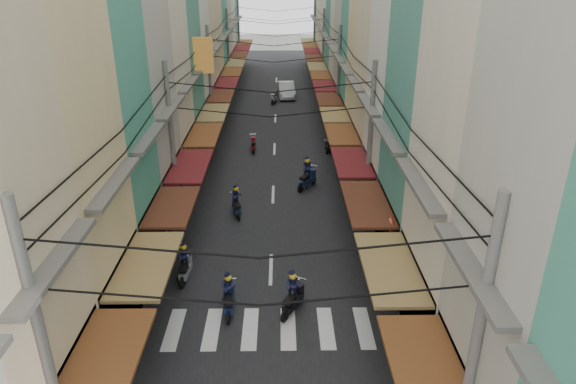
{
  "coord_description": "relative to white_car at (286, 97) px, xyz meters",
  "views": [
    {
      "loc": [
        0.47,
        -21.19,
        12.31
      ],
      "look_at": [
        0.82,
        2.55,
        1.71
      ],
      "focal_mm": 32.0,
      "sensor_mm": 36.0,
      "label": 1
    }
  ],
  "objects": [
    {
      "name": "sidewalk_right",
      "position": [
        5.46,
        -9.84,
        0.03
      ],
      "size": [
        3.0,
        80.0,
        0.06
      ],
      "primitive_type": "cube",
      "color": "slate",
      "rests_on": "ground"
    },
    {
      "name": "road",
      "position": [
        -1.04,
        -9.84,
        0.01
      ],
      "size": [
        10.0,
        80.0,
        0.02
      ],
      "primitive_type": "cube",
      "color": "black",
      "rests_on": "ground"
    },
    {
      "name": "pedestrians",
      "position": [
        -5.44,
        -27.84,
        1.02
      ],
      "size": [
        13.6,
        24.68,
        2.14
      ],
      "color": "black",
      "rests_on": "ground"
    },
    {
      "name": "building_row_right",
      "position": [
        6.87,
        -13.39,
        9.41
      ],
      "size": [
        7.8,
        68.98,
        22.59
      ],
      "color": "teal",
      "rests_on": "ground"
    },
    {
      "name": "moving_scooters",
      "position": [
        -1.39,
        -25.62,
        0.54
      ],
      "size": [
        7.81,
        34.26,
        1.99
      ],
      "color": "black",
      "rests_on": "ground"
    },
    {
      "name": "utility_poles",
      "position": [
        -1.04,
        -14.83,
        6.59
      ],
      "size": [
        10.2,
        66.13,
        8.2
      ],
      "color": "slate",
      "rests_on": "ground"
    },
    {
      "name": "crosswalk",
      "position": [
        -1.04,
        -35.84,
        0.03
      ],
      "size": [
        7.55,
        2.4,
        0.01
      ],
      "color": "silver",
      "rests_on": "ground"
    },
    {
      "name": "parked_scooters",
      "position": [
        3.46,
        -33.08,
        0.47
      ],
      "size": [
        13.29,
        13.91,
        1.0
      ],
      "color": "black",
      "rests_on": "ground"
    },
    {
      "name": "market_umbrella",
      "position": [
        4.88,
        -34.7,
        2.18
      ],
      "size": [
        2.35,
        2.35,
        2.47
      ],
      "color": "#B2B2B7",
      "rests_on": "ground"
    },
    {
      "name": "ground",
      "position": [
        -1.04,
        -29.84,
        0.0
      ],
      "size": [
        160.0,
        160.0,
        0.0
      ],
      "primitive_type": "plane",
      "color": "slate",
      "rests_on": "ground"
    },
    {
      "name": "sidewalk_left",
      "position": [
        -7.54,
        -9.84,
        0.03
      ],
      "size": [
        3.0,
        80.0,
        0.06
      ],
      "primitive_type": "cube",
      "color": "slate",
      "rests_on": "ground"
    },
    {
      "name": "bicycle",
      "position": [
        6.46,
        -30.96,
        0.0
      ],
      "size": [
        1.72,
        0.84,
        1.13
      ],
      "primitive_type": "imported",
      "rotation": [
        0.0,
        0.0,
        1.71
      ],
      "color": "black",
      "rests_on": "ground"
    },
    {
      "name": "building_row_left",
      "position": [
        -8.96,
        -13.28,
        9.78
      ],
      "size": [
        7.8,
        67.67,
        23.7
      ],
      "color": "silver",
      "rests_on": "ground"
    },
    {
      "name": "white_car",
      "position": [
        0.0,
        0.0,
        0.0
      ],
      "size": [
        5.32,
        2.41,
        1.83
      ],
      "primitive_type": "imported",
      "rotation": [
        0.0,
        0.0,
        0.07
      ],
      "color": "silver",
      "rests_on": "ground"
    },
    {
      "name": "traffic_sign",
      "position": [
        3.74,
        -33.19,
        2.41
      ],
      "size": [
        0.1,
        0.72,
        3.26
      ],
      "color": "slate",
      "rests_on": "ground"
    }
  ]
}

